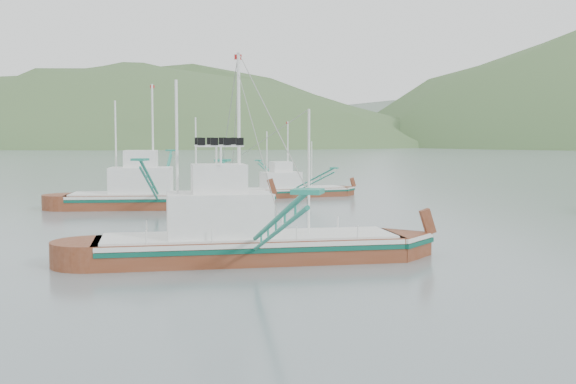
# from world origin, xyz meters

# --- Properties ---
(ground) EXTENTS (1200.00, 1200.00, 0.00)m
(ground) POSITION_xyz_m (0.00, 0.00, 0.00)
(ground) COLOR slate
(ground) RESTS_ON ground
(main_boat) EXTENTS (15.97, 26.92, 11.46)m
(main_boat) POSITION_xyz_m (-1.01, 1.05, 2.35)
(main_boat) COLOR maroon
(main_boat) RESTS_ON ground
(bg_boat_left) EXTENTS (16.55, 28.18, 11.74)m
(bg_boat_left) POSITION_xyz_m (-16.19, 24.78, 2.27)
(bg_boat_left) COLOR maroon
(bg_boat_left) RESTS_ON ground
(bg_boat_far) EXTENTS (15.24, 18.84, 8.49)m
(bg_boat_far) POSITION_xyz_m (-7.45, 38.92, 1.80)
(bg_boat_far) COLOR maroon
(bg_boat_far) RESTS_ON ground
(headland_left) EXTENTS (448.00, 308.00, 210.00)m
(headland_left) POSITION_xyz_m (-180.00, 360.00, 0.00)
(headland_left) COLOR #3E5C2F
(headland_left) RESTS_ON ground
(ridge_distant) EXTENTS (960.00, 400.00, 240.00)m
(ridge_distant) POSITION_xyz_m (30.00, 560.00, 0.00)
(ridge_distant) COLOR slate
(ridge_distant) RESTS_ON ground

